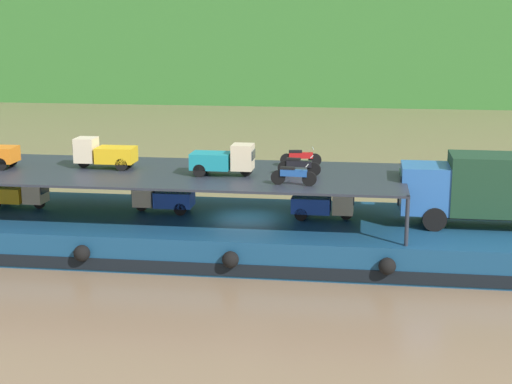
{
  "coord_description": "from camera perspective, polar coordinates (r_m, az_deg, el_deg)",
  "views": [
    {
      "loc": [
        5.01,
        -32.95,
        10.26
      ],
      "look_at": [
        0.46,
        0.0,
        2.7
      ],
      "focal_mm": 54.42,
      "sensor_mm": 36.0,
      "label": 1
    }
  ],
  "objects": [
    {
      "name": "motorcycle_upper_port",
      "position": [
        31.64,
        2.75,
        1.26
      ],
      "size": [
        1.9,
        0.55,
        0.87
      ],
      "color": "black",
      "rests_on": "cargo_rack"
    },
    {
      "name": "mini_truck_lower_mid",
      "position": [
        34.33,
        5.03,
        -0.84
      ],
      "size": [
        2.77,
        1.25,
        1.38
      ],
      "color": "#1E47B7",
      "rests_on": "cargo_barge"
    },
    {
      "name": "mini_truck_upper_fore",
      "position": [
        33.62,
        -2.39,
        2.39
      ],
      "size": [
        2.75,
        1.22,
        1.38
      ],
      "color": "teal",
      "rests_on": "cargo_rack"
    },
    {
      "name": "motorcycle_upper_stbd",
      "position": [
        35.69,
        3.28,
        2.57
      ],
      "size": [
        1.89,
        0.55,
        0.87
      ],
      "color": "black",
      "rests_on": "cargo_rack"
    },
    {
      "name": "covered_lorry",
      "position": [
        34.11,
        16.67,
        0.3
      ],
      "size": [
        7.88,
        2.36,
        3.1
      ],
      "color": "#285BA3",
      "rests_on": "cargo_barge"
    },
    {
      "name": "cargo_barge",
      "position": [
        34.63,
        -0.77,
        -3.14
      ],
      "size": [
        30.66,
        8.23,
        1.5
      ],
      "color": "navy",
      "rests_on": "ground"
    },
    {
      "name": "mini_truck_lower_aft",
      "position": [
        35.65,
        -6.91,
        -0.37
      ],
      "size": [
        2.75,
        1.21,
        1.38
      ],
      "color": "#1E47B7",
      "rests_on": "cargo_barge"
    },
    {
      "name": "motorcycle_upper_centre",
      "position": [
        33.66,
        3.16,
        1.95
      ],
      "size": [
        1.9,
        0.55,
        0.87
      ],
      "color": "black",
      "rests_on": "cargo_rack"
    },
    {
      "name": "mini_truck_lower_stern",
      "position": [
        37.85,
        -17.03,
        -0.07
      ],
      "size": [
        2.78,
        1.27,
        1.38
      ],
      "color": "gold",
      "rests_on": "cargo_barge"
    },
    {
      "name": "mini_truck_upper_mid",
      "position": [
        35.85,
        -11.1,
        2.82
      ],
      "size": [
        2.74,
        1.2,
        1.38
      ],
      "color": "gold",
      "rests_on": "cargo_rack"
    },
    {
      "name": "cargo_rack",
      "position": [
        34.78,
        -6.98,
        1.4
      ],
      "size": [
        21.46,
        6.88,
        2.0
      ],
      "color": "#232833",
      "rests_on": "cargo_barge"
    },
    {
      "name": "ground_plane",
      "position": [
        34.87,
        -0.76,
        -4.31
      ],
      "size": [
        400.0,
        400.0,
        0.0
      ],
      "primitive_type": "plane",
      "color": "#7F664C"
    }
  ]
}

